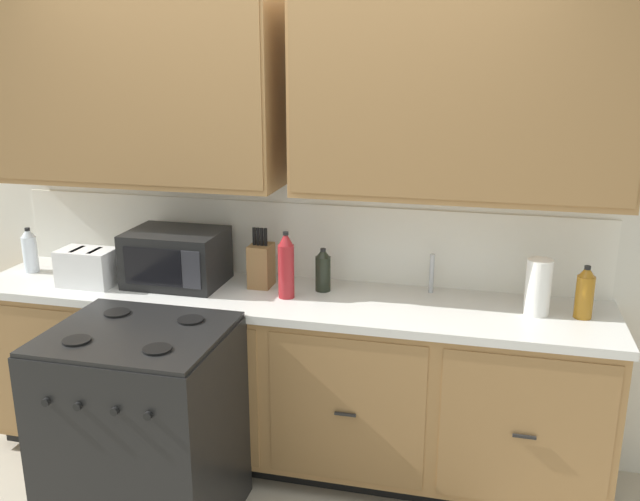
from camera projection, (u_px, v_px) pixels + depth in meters
The scene contains 13 objects.
ground_plane at pixel (266, 491), 3.38m from camera, with size 8.00×8.00×0.00m, color #B2A893.
wall_unit at pixel (291, 141), 3.38m from camera, with size 4.36×0.40×2.44m.
counter_run at pixel (283, 377), 3.52m from camera, with size 3.19×0.64×0.92m.
stove_range at pixel (144, 429), 3.04m from camera, with size 0.76×0.68×0.95m.
microwave at pixel (176, 257), 3.53m from camera, with size 0.48×0.37×0.28m.
toaster at pixel (87, 267), 3.51m from camera, with size 0.28×0.18×0.19m.
knife_block at pixel (261, 265), 3.49m from camera, with size 0.11×0.14×0.31m.
sink_faucet at pixel (432, 273), 3.40m from camera, with size 0.02×0.02×0.20m, color #B2B5BA.
paper_towel_roll at pixel (538, 287), 3.11m from camera, with size 0.12×0.12×0.26m, color white.
bottle_red at pixel (286, 266), 3.32m from camera, with size 0.08×0.08×0.33m.
bottle_dark at pixel (323, 270), 3.43m from camera, with size 0.08×0.08×0.22m.
bottle_clear at pixel (30, 250), 3.73m from camera, with size 0.08×0.08×0.25m.
bottle_amber at pixel (585, 293), 3.07m from camera, with size 0.08×0.08×0.25m.
Camera 1 is at (0.95, -2.77, 2.08)m, focal length 38.48 mm.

